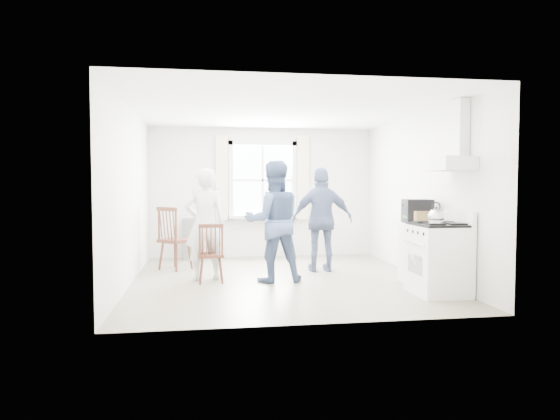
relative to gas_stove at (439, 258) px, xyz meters
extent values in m
cube|color=gray|center=(-1.91, 1.35, -0.49)|extent=(4.62, 5.12, 0.02)
cube|color=silver|center=(-1.91, 3.87, 0.82)|extent=(4.62, 0.04, 2.64)
cube|color=silver|center=(-1.91, -1.17, 0.82)|extent=(4.62, 0.04, 2.64)
cube|color=silver|center=(-4.18, 1.35, 0.82)|extent=(0.04, 5.12, 2.64)
cube|color=silver|center=(0.36, 1.35, 0.82)|extent=(0.04, 5.12, 2.64)
cube|color=white|center=(-1.91, 1.35, 2.13)|extent=(4.62, 5.12, 0.02)
cube|color=white|center=(-1.91, 3.83, 1.07)|extent=(1.20, 0.02, 1.40)
cube|color=silver|center=(-1.91, 3.80, 1.81)|extent=(1.38, 0.09, 0.09)
cube|color=silver|center=(-1.91, 3.80, 0.32)|extent=(1.38, 0.09, 0.09)
cube|color=silver|center=(-2.56, 3.80, 1.07)|extent=(0.09, 0.09, 1.58)
cube|color=silver|center=(-1.27, 3.80, 1.07)|extent=(0.09, 0.09, 1.58)
cube|color=silver|center=(-1.91, 3.73, 0.34)|extent=(1.38, 0.24, 0.06)
cube|color=beige|center=(-2.73, 3.79, 1.12)|extent=(0.24, 0.05, 1.70)
cube|color=beige|center=(-1.09, 3.79, 1.12)|extent=(0.24, 0.05, 1.70)
cube|color=silver|center=(0.11, 0.00, 1.26)|extent=(0.45, 0.76, 0.18)
cube|color=silver|center=(0.26, 0.00, 1.73)|extent=(0.14, 0.30, 0.76)
cube|color=slate|center=(-3.31, 3.68, -0.08)|extent=(0.40, 0.30, 0.80)
cube|color=white|center=(-0.01, 0.00, -0.02)|extent=(0.65, 0.76, 0.92)
cube|color=black|center=(-0.01, 0.00, 0.45)|extent=(0.61, 0.72, 0.03)
cube|color=white|center=(0.29, 0.00, 0.54)|extent=(0.06, 0.76, 0.20)
cylinder|color=silver|center=(-0.35, 0.00, 0.22)|extent=(0.02, 0.61, 0.02)
sphere|color=silver|center=(-0.11, -0.14, 0.57)|extent=(0.21, 0.21, 0.21)
cylinder|color=silver|center=(-0.11, -0.14, 0.51)|extent=(0.19, 0.19, 0.04)
torus|color=black|center=(-0.11, -0.14, 0.70)|extent=(0.13, 0.03, 0.13)
cube|color=silver|center=(0.07, 0.70, -0.03)|extent=(0.50, 0.55, 0.90)
cube|color=black|center=(0.03, 0.75, 0.51)|extent=(0.42, 0.39, 0.18)
cube|color=black|center=(0.03, 0.75, 0.68)|extent=(0.42, 0.39, 0.16)
cube|color=olive|center=(0.05, 0.60, 0.51)|extent=(0.29, 0.21, 0.18)
cube|color=#421F15|center=(-2.99, 1.29, -0.08)|extent=(0.38, 0.37, 0.05)
cube|color=#421F15|center=(-2.99, 1.13, 0.17)|extent=(0.36, 0.06, 0.49)
cylinder|color=#421F15|center=(-2.99, 1.29, -0.29)|extent=(0.03, 0.03, 0.39)
cube|color=#421F15|center=(-3.58, 2.52, 0.01)|extent=(0.64, 0.64, 0.06)
cube|color=#421F15|center=(-3.71, 2.37, 0.31)|extent=(0.38, 0.34, 0.60)
cylinder|color=#421F15|center=(-3.58, 2.52, -0.25)|extent=(0.04, 0.04, 0.48)
imported|color=silver|center=(-3.08, 1.49, 0.37)|extent=(0.72, 0.72, 1.72)
imported|color=#455880|center=(-2.06, 1.21, 0.43)|extent=(0.94, 0.94, 1.82)
imported|color=navy|center=(-1.12, 1.95, 0.39)|extent=(1.08, 1.08, 1.75)
imported|color=#35783D|center=(-1.37, 3.71, 0.53)|extent=(0.24, 0.24, 0.33)
camera|label=1|loc=(-3.09, -6.20, 0.99)|focal=32.00mm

